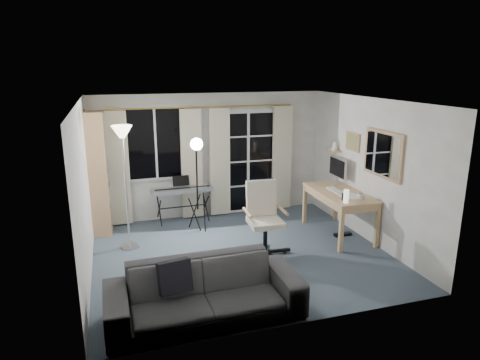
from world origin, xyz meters
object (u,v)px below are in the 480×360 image
object	(u,v)px
desk	(339,197)
mug	(361,196)
office_chair	(263,211)
monitor	(338,168)
sofa	(204,283)
bookshelf	(96,174)
torchiere_lamp	(123,151)
studio_light	(197,155)
keyboard_piano	(182,190)

from	to	relation	value
desk	mug	bearing A→B (deg)	-77.62
office_chair	desk	world-z (taller)	office_chair
monitor	desk	bearing A→B (deg)	-112.50
sofa	bookshelf	bearing A→B (deg)	108.91
mug	torchiere_lamp	bearing A→B (deg)	164.63
torchiere_lamp	monitor	distance (m)	3.78
torchiere_lamp	sofa	xyz separation A→B (m)	(0.74, -2.35, -1.17)
torchiere_lamp	studio_light	bearing A→B (deg)	17.01
mug	studio_light	bearing A→B (deg)	150.36
monitor	keyboard_piano	bearing A→B (deg)	161.70
keyboard_piano	sofa	bearing A→B (deg)	-96.62
bookshelf	desk	size ratio (longest dim) A/B	1.46
keyboard_piano	desk	xyz separation A→B (m)	(2.51, -1.40, 0.06)
sofa	office_chair	bearing A→B (deg)	49.44
studio_light	office_chair	distance (m)	1.60
monitor	mug	distance (m)	0.98
bookshelf	desk	bearing A→B (deg)	-18.03
monitor	bookshelf	bearing A→B (deg)	166.65
bookshelf	studio_light	world-z (taller)	bookshelf
office_chair	desk	distance (m)	1.55
sofa	keyboard_piano	bearing A→B (deg)	84.09
torchiere_lamp	studio_light	distance (m)	1.30
keyboard_piano	bookshelf	bearing A→B (deg)	173.72
keyboard_piano	monitor	xyz separation A→B (m)	(2.71, -0.95, 0.45)
office_chair	mug	bearing A→B (deg)	-3.85
studio_light	desk	distance (m)	2.58
office_chair	sofa	size ratio (longest dim) A/B	0.51
keyboard_piano	studio_light	world-z (taller)	studio_light
bookshelf	desk	xyz separation A→B (m)	(4.01, -1.53, -0.34)
torchiere_lamp	office_chair	size ratio (longest dim) A/B	1.73
monitor	studio_light	bearing A→B (deg)	171.42
keyboard_piano	torchiere_lamp	bearing A→B (deg)	-140.45
office_chair	keyboard_piano	bearing A→B (deg)	123.26
mug	sofa	size ratio (longest dim) A/B	0.06
office_chair	sofa	bearing A→B (deg)	-126.82
office_chair	mug	size ratio (longest dim) A/B	9.00
bookshelf	monitor	xyz separation A→B (m)	(4.21, -1.08, 0.06)
torchiere_lamp	sofa	size ratio (longest dim) A/B	0.88
office_chair	sofa	xyz separation A→B (m)	(-1.29, -1.54, -0.24)
desk	monitor	xyz separation A→B (m)	(0.20, 0.45, 0.39)
bookshelf	sofa	bearing A→B (deg)	-67.58
studio_light	mug	size ratio (longest dim) A/B	13.62
desk	mug	distance (m)	0.53
torchiere_lamp	office_chair	xyz separation A→B (m)	(2.03, -0.81, -0.93)
bookshelf	monitor	world-z (taller)	bookshelf
bookshelf	studio_light	size ratio (longest dim) A/B	1.23
keyboard_piano	sofa	size ratio (longest dim) A/B	0.51
bookshelf	monitor	size ratio (longest dim) A/B	3.81
bookshelf	mug	bearing A→B (deg)	-23.44
torchiere_lamp	keyboard_piano	bearing A→B (deg)	40.89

